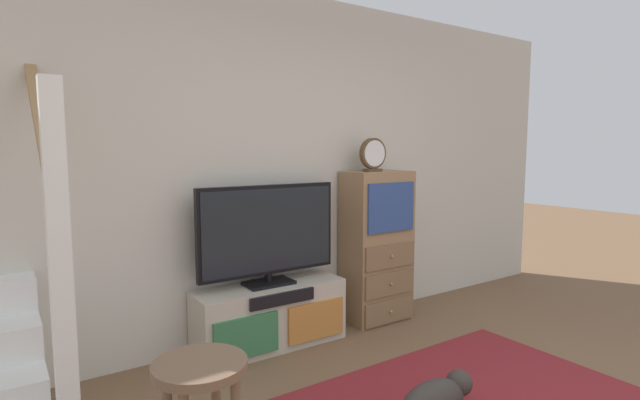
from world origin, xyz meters
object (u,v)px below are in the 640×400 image
object	(u,v)px
desk_clock	(373,155)
dog	(437,398)
television	(268,232)
side_cabinet	(377,246)
media_console	(271,316)

from	to	relation	value
desk_clock	dog	distance (m)	2.03
television	dog	xyz separation A→B (m)	(0.30, -1.40, -0.76)
side_cabinet	desk_clock	size ratio (longest dim) A/B	4.63
television	dog	bearing A→B (deg)	-77.83
media_console	desk_clock	world-z (taller)	desk_clock
media_console	desk_clock	bearing A→B (deg)	-0.28
dog	side_cabinet	bearing A→B (deg)	61.60
media_console	side_cabinet	xyz separation A→B (m)	(1.05, 0.01, 0.41)
media_console	dog	world-z (taller)	media_console
desk_clock	media_console	bearing A→B (deg)	179.72
media_console	side_cabinet	size ratio (longest dim) A/B	0.89
television	desk_clock	bearing A→B (deg)	-1.67
media_console	side_cabinet	world-z (taller)	side_cabinet
side_cabinet	desk_clock	world-z (taller)	desk_clock
desk_clock	television	bearing A→B (deg)	178.33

